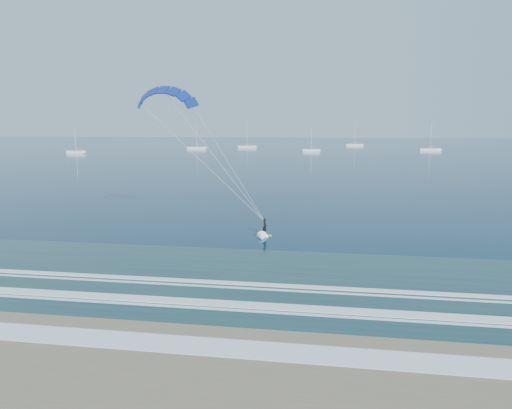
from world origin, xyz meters
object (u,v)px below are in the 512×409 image
object	(u,v)px
sailboat_3	(311,150)
sailboat_5	(430,149)
sailboat_1	(197,148)
sailboat_2	(247,147)
sailboat_0	(76,152)
kitesurfer_rig	(217,160)
sailboat_4	(355,145)

from	to	relation	value
sailboat_3	sailboat_5	distance (m)	57.56
sailboat_1	sailboat_2	size ratio (longest dim) A/B	1.00
sailboat_0	sailboat_3	size ratio (longest dim) A/B	1.00
kitesurfer_rig	sailboat_1	size ratio (longest dim) A/B	1.26
sailboat_3	sailboat_5	size ratio (longest dim) A/B	0.82
sailboat_1	sailboat_2	xyz separation A→B (m)	(22.92, 17.65, -0.00)
sailboat_0	sailboat_1	size ratio (longest dim) A/B	0.83
sailboat_1	sailboat_5	bearing A→B (deg)	0.85
sailboat_1	sailboat_4	xyz separation A→B (m)	(81.37, 51.25, -0.00)
sailboat_2	sailboat_4	world-z (taller)	sailboat_4
kitesurfer_rig	sailboat_0	world-z (taller)	kitesurfer_rig
sailboat_1	sailboat_5	xyz separation A→B (m)	(113.53, 1.68, -0.00)
kitesurfer_rig	sailboat_4	xyz separation A→B (m)	(26.83, 232.50, -7.60)
sailboat_3	sailboat_1	bearing A→B (deg)	166.33
sailboat_0	kitesurfer_rig	bearing A→B (deg)	-55.37
sailboat_2	sailboat_1	bearing A→B (deg)	-142.39
kitesurfer_rig	sailboat_2	world-z (taller)	kitesurfer_rig
kitesurfer_rig	sailboat_1	distance (m)	189.44
sailboat_3	sailboat_5	world-z (taller)	sailboat_5
sailboat_4	sailboat_2	bearing A→B (deg)	-150.12
sailboat_2	sailboat_5	bearing A→B (deg)	-10.00
sailboat_1	sailboat_4	bearing A→B (deg)	32.20
sailboat_0	sailboat_1	bearing A→B (deg)	46.59
sailboat_2	sailboat_3	world-z (taller)	sailboat_2
sailboat_0	sailboat_2	size ratio (longest dim) A/B	0.83
kitesurfer_rig	sailboat_3	world-z (taller)	kitesurfer_rig
sailboat_1	sailboat_2	bearing A→B (deg)	37.61
sailboat_4	sailboat_5	distance (m)	59.09
sailboat_3	sailboat_4	distance (m)	69.39
sailboat_1	sailboat_2	world-z (taller)	sailboat_1
sailboat_5	sailboat_2	bearing A→B (deg)	170.00
sailboat_0	sailboat_1	distance (m)	59.41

